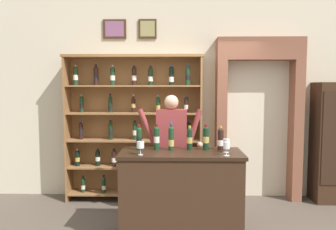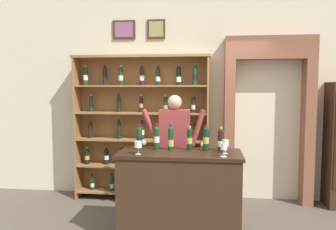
# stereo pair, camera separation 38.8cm
# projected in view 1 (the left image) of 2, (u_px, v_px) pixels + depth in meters

# --- Properties ---
(back_wall) EXTENTS (12.00, 0.19, 3.32)m
(back_wall) POSITION_uv_depth(u_px,v_px,m) (177.00, 95.00, 5.56)
(back_wall) COLOR beige
(back_wall) RESTS_ON ground
(wine_shelf) EXTENTS (2.16, 0.35, 2.29)m
(wine_shelf) POSITION_uv_depth(u_px,v_px,m) (134.00, 124.00, 5.32)
(wine_shelf) COLOR olive
(wine_shelf) RESTS_ON ground
(archway_doorway) EXTENTS (1.34, 0.45, 2.56)m
(archway_doorway) POSITION_uv_depth(u_px,v_px,m) (257.00, 108.00, 5.42)
(archway_doorway) COLOR brown
(archway_doorway) RESTS_ON ground
(tasting_counter) EXTENTS (1.44, 0.64, 1.04)m
(tasting_counter) POSITION_uv_depth(u_px,v_px,m) (181.00, 195.00, 4.00)
(tasting_counter) COLOR #382316
(tasting_counter) RESTS_ON ground
(shopkeeper) EXTENTS (0.89, 0.22, 1.70)m
(shopkeeper) POSITION_uv_depth(u_px,v_px,m) (171.00, 143.00, 4.57)
(shopkeeper) COLOR #2D3347
(shopkeeper) RESTS_ON ground
(tasting_bottle_chianti) EXTENTS (0.07, 0.07, 0.31)m
(tasting_bottle_chianti) POSITION_uv_depth(u_px,v_px,m) (139.00, 138.00, 4.07)
(tasting_bottle_chianti) COLOR #19381E
(tasting_bottle_chianti) RESTS_ON tasting_counter
(tasting_bottle_vin_santo) EXTENTS (0.07, 0.07, 0.32)m
(tasting_bottle_vin_santo) POSITION_uv_depth(u_px,v_px,m) (157.00, 137.00, 4.09)
(tasting_bottle_vin_santo) COLOR #19381E
(tasting_bottle_vin_santo) RESTS_ON tasting_counter
(tasting_bottle_riserva) EXTENTS (0.07, 0.07, 0.34)m
(tasting_bottle_riserva) POSITION_uv_depth(u_px,v_px,m) (171.00, 138.00, 4.06)
(tasting_bottle_riserva) COLOR #19381E
(tasting_bottle_riserva) RESTS_ON tasting_counter
(tasting_bottle_super_tuscan) EXTENTS (0.07, 0.07, 0.29)m
(tasting_bottle_super_tuscan) POSITION_uv_depth(u_px,v_px,m) (190.00, 138.00, 4.08)
(tasting_bottle_super_tuscan) COLOR black
(tasting_bottle_super_tuscan) RESTS_ON tasting_counter
(tasting_bottle_rosso) EXTENTS (0.07, 0.07, 0.31)m
(tasting_bottle_rosso) POSITION_uv_depth(u_px,v_px,m) (206.00, 137.00, 4.07)
(tasting_bottle_rosso) COLOR black
(tasting_bottle_rosso) RESTS_ON tasting_counter
(tasting_bottle_grappa) EXTENTS (0.07, 0.07, 0.29)m
(tasting_bottle_grappa) POSITION_uv_depth(u_px,v_px,m) (221.00, 139.00, 4.07)
(tasting_bottle_grappa) COLOR black
(tasting_bottle_grappa) RESTS_ON tasting_counter
(wine_glass_left) EXTENTS (0.08, 0.08, 0.15)m
(wine_glass_left) POSITION_uv_depth(u_px,v_px,m) (140.00, 146.00, 3.78)
(wine_glass_left) COLOR silver
(wine_glass_left) RESTS_ON tasting_counter
(wine_glass_right) EXTENTS (0.07, 0.07, 0.15)m
(wine_glass_right) POSITION_uv_depth(u_px,v_px,m) (227.00, 146.00, 3.73)
(wine_glass_right) COLOR silver
(wine_glass_right) RESTS_ON tasting_counter
(wine_glass_spare) EXTENTS (0.08, 0.08, 0.16)m
(wine_glass_spare) POSITION_uv_depth(u_px,v_px,m) (226.00, 142.00, 3.91)
(wine_glass_spare) COLOR silver
(wine_glass_spare) RESTS_ON tasting_counter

